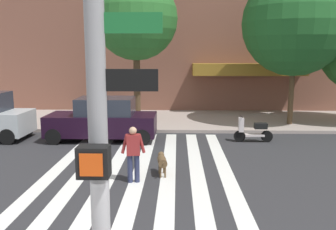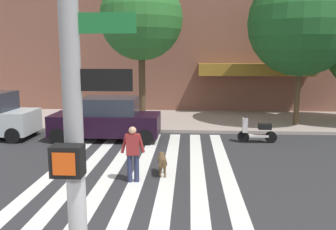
{
  "view_description": "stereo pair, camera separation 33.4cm",
  "coord_description": "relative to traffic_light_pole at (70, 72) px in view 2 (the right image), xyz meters",
  "views": [
    {
      "loc": [
        0.45,
        -3.61,
        3.68
      ],
      "look_at": [
        0.17,
        6.87,
        1.9
      ],
      "focal_mm": 38.54,
      "sensor_mm": 36.0,
      "label": 1
    },
    {
      "loc": [
        0.79,
        -3.6,
        3.68
      ],
      "look_at": [
        0.17,
        6.87,
        1.9
      ],
      "focal_mm": 38.54,
      "sensor_mm": 36.0,
      "label": 2
    }
  ],
  "objects": [
    {
      "name": "sidewalk_far",
      "position": [
        0.27,
        16.37,
        -3.45
      ],
      "size": [
        80.0,
        6.0,
        0.15
      ],
      "primitive_type": "cube",
      "color": "#A29289",
      "rests_on": "ground_plane"
    },
    {
      "name": "pedestrian_dog_walker",
      "position": [
        -0.54,
        6.79,
        -2.59
      ],
      "size": [
        0.71,
        0.29,
        1.64
      ],
      "color": "#282D4C",
      "rests_on": "ground_plane"
    },
    {
      "name": "parked_car_behind_first",
      "position": [
        -2.48,
        11.95,
        -2.64
      ],
      "size": [
        4.62,
        1.97,
        1.84
      ],
      "color": "black",
      "rests_on": "ground_plane"
    },
    {
      "name": "street_tree_middle",
      "position": [
        6.44,
        15.04,
        1.64
      ],
      "size": [
        5.17,
        5.17,
        7.6
      ],
      "color": "#4C3823",
      "rests_on": "sidewalk_far"
    },
    {
      "name": "dog_on_leash",
      "position": [
        0.26,
        7.45,
        -3.08
      ],
      "size": [
        0.34,
        0.98,
        0.65
      ],
      "color": "brown",
      "rests_on": "ground_plane"
    },
    {
      "name": "parked_scooter",
      "position": [
        3.92,
        11.75,
        -3.04
      ],
      "size": [
        1.63,
        0.5,
        1.11
      ],
      "color": "black",
      "rests_on": "ground_plane"
    },
    {
      "name": "ground_plane",
      "position": [
        0.27,
        6.9,
        -3.52
      ],
      "size": [
        160.0,
        160.0,
        0.0
      ],
      "primitive_type": "plane",
      "color": "#2B2B2D"
    },
    {
      "name": "crosswalk_stripes",
      "position": [
        -0.45,
        6.9,
        -3.52
      ],
      "size": [
        5.85,
        12.34,
        0.01
      ],
      "color": "silver",
      "rests_on": "ground_plane"
    },
    {
      "name": "street_tree_nearest",
      "position": [
        -1.37,
        15.31,
        1.88
      ],
      "size": [
        4.17,
        4.17,
        7.35
      ],
      "color": "#4C3823",
      "rests_on": "sidewalk_far"
    },
    {
      "name": "traffic_light_pole",
      "position": [
        0.0,
        0.0,
        0.0
      ],
      "size": [
        0.74,
        0.46,
        5.8
      ],
      "color": "gray",
      "rests_on": "sidewalk_near"
    }
  ]
}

